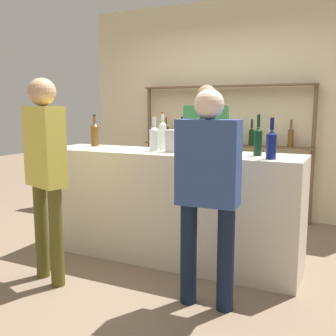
{
  "coord_description": "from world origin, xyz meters",
  "views": [
    {
      "loc": [
        1.54,
        -3.24,
        1.42
      ],
      "look_at": [
        0.0,
        0.0,
        0.87
      ],
      "focal_mm": 42.0,
      "sensor_mm": 36.0,
      "label": 1
    }
  ],
  "objects_px": {
    "counter_bottle_2": "(95,134)",
    "wine_glass": "(235,144)",
    "customer_right": "(208,183)",
    "counter_bottle_5": "(201,139)",
    "counter_bottle_3": "(258,140)",
    "customer_left": "(45,163)",
    "counter_bottle_1": "(271,143)",
    "ice_bucket": "(174,141)",
    "server_behind_counter": "(206,149)",
    "counter_bottle_0": "(163,134)",
    "counter_bottle_4": "(154,137)"
  },
  "relations": [
    {
      "from": "counter_bottle_0",
      "to": "ice_bucket",
      "type": "xyz_separation_m",
      "value": [
        0.2,
        -0.16,
        -0.04
      ]
    },
    {
      "from": "server_behind_counter",
      "to": "counter_bottle_2",
      "type": "bearing_deg",
      "value": -67.82
    },
    {
      "from": "counter_bottle_3",
      "to": "customer_left",
      "type": "height_order",
      "value": "customer_left"
    },
    {
      "from": "counter_bottle_1",
      "to": "customer_left",
      "type": "bearing_deg",
      "value": -156.09
    },
    {
      "from": "counter_bottle_3",
      "to": "counter_bottle_5",
      "type": "bearing_deg",
      "value": -161.44
    },
    {
      "from": "wine_glass",
      "to": "counter_bottle_5",
      "type": "bearing_deg",
      "value": -176.97
    },
    {
      "from": "counter_bottle_5",
      "to": "wine_glass",
      "type": "bearing_deg",
      "value": 3.03
    },
    {
      "from": "counter_bottle_1",
      "to": "customer_left",
      "type": "distance_m",
      "value": 1.79
    },
    {
      "from": "counter_bottle_0",
      "to": "customer_right",
      "type": "xyz_separation_m",
      "value": [
        0.78,
        -0.87,
        -0.26
      ]
    },
    {
      "from": "counter_bottle_4",
      "to": "wine_glass",
      "type": "distance_m",
      "value": 0.79
    },
    {
      "from": "counter_bottle_4",
      "to": "counter_bottle_5",
      "type": "height_order",
      "value": "counter_bottle_5"
    },
    {
      "from": "customer_right",
      "to": "counter_bottle_3",
      "type": "bearing_deg",
      "value": -15.57
    },
    {
      "from": "counter_bottle_1",
      "to": "customer_left",
      "type": "xyz_separation_m",
      "value": [
        -1.63,
        -0.72,
        -0.16
      ]
    },
    {
      "from": "counter_bottle_1",
      "to": "wine_glass",
      "type": "height_order",
      "value": "counter_bottle_1"
    },
    {
      "from": "counter_bottle_5",
      "to": "wine_glass",
      "type": "distance_m",
      "value": 0.29
    },
    {
      "from": "wine_glass",
      "to": "server_behind_counter",
      "type": "bearing_deg",
      "value": 122.3
    },
    {
      "from": "ice_bucket",
      "to": "customer_left",
      "type": "xyz_separation_m",
      "value": [
        -0.73,
        -0.87,
        -0.14
      ]
    },
    {
      "from": "ice_bucket",
      "to": "server_behind_counter",
      "type": "bearing_deg",
      "value": 89.12
    },
    {
      "from": "counter_bottle_1",
      "to": "counter_bottle_3",
      "type": "bearing_deg",
      "value": 129.0
    },
    {
      "from": "counter_bottle_0",
      "to": "counter_bottle_4",
      "type": "relative_size",
      "value": 1.08
    },
    {
      "from": "ice_bucket",
      "to": "customer_left",
      "type": "height_order",
      "value": "customer_left"
    },
    {
      "from": "customer_right",
      "to": "wine_glass",
      "type": "bearing_deg",
      "value": -3.59
    },
    {
      "from": "counter_bottle_2",
      "to": "ice_bucket",
      "type": "xyz_separation_m",
      "value": [
        0.98,
        -0.15,
        -0.03
      ]
    },
    {
      "from": "counter_bottle_3",
      "to": "wine_glass",
      "type": "height_order",
      "value": "counter_bottle_3"
    },
    {
      "from": "counter_bottle_0",
      "to": "wine_glass",
      "type": "bearing_deg",
      "value": -18.55
    },
    {
      "from": "counter_bottle_1",
      "to": "counter_bottle_3",
      "type": "xyz_separation_m",
      "value": [
        -0.14,
        0.18,
        0.01
      ]
    },
    {
      "from": "counter_bottle_1",
      "to": "ice_bucket",
      "type": "distance_m",
      "value": 0.91
    },
    {
      "from": "counter_bottle_3",
      "to": "customer_right",
      "type": "xyz_separation_m",
      "value": [
        -0.17,
        -0.74,
        -0.25
      ]
    },
    {
      "from": "counter_bottle_3",
      "to": "customer_left",
      "type": "relative_size",
      "value": 0.21
    },
    {
      "from": "ice_bucket",
      "to": "customer_left",
      "type": "bearing_deg",
      "value": -130.25
    },
    {
      "from": "wine_glass",
      "to": "customer_left",
      "type": "bearing_deg",
      "value": -149.95
    },
    {
      "from": "counter_bottle_4",
      "to": "server_behind_counter",
      "type": "distance_m",
      "value": 0.87
    },
    {
      "from": "wine_glass",
      "to": "server_behind_counter",
      "type": "relative_size",
      "value": 0.08
    },
    {
      "from": "counter_bottle_5",
      "to": "customer_left",
      "type": "distance_m",
      "value": 1.29
    },
    {
      "from": "counter_bottle_4",
      "to": "counter_bottle_2",
      "type": "bearing_deg",
      "value": 168.41
    },
    {
      "from": "counter_bottle_1",
      "to": "ice_bucket",
      "type": "height_order",
      "value": "counter_bottle_1"
    },
    {
      "from": "counter_bottle_1",
      "to": "server_behind_counter",
      "type": "distance_m",
      "value": 1.31
    },
    {
      "from": "counter_bottle_4",
      "to": "server_behind_counter",
      "type": "xyz_separation_m",
      "value": [
        0.21,
        0.82,
        -0.18
      ]
    },
    {
      "from": "counter_bottle_3",
      "to": "counter_bottle_2",
      "type": "bearing_deg",
      "value": 176.2
    },
    {
      "from": "counter_bottle_0",
      "to": "counter_bottle_4",
      "type": "bearing_deg",
      "value": -90.42
    },
    {
      "from": "customer_right",
      "to": "counter_bottle_5",
      "type": "bearing_deg",
      "value": 22.26
    },
    {
      "from": "customer_right",
      "to": "server_behind_counter",
      "type": "bearing_deg",
      "value": 17.92
    },
    {
      "from": "server_behind_counter",
      "to": "counter_bottle_5",
      "type": "bearing_deg",
      "value": 6.02
    },
    {
      "from": "server_behind_counter",
      "to": "customer_left",
      "type": "xyz_separation_m",
      "value": [
        -0.75,
        -1.68,
        0.02
      ]
    },
    {
      "from": "counter_bottle_5",
      "to": "server_behind_counter",
      "type": "xyz_separation_m",
      "value": [
        -0.29,
        0.93,
        -0.19
      ]
    },
    {
      "from": "counter_bottle_2",
      "to": "wine_glass",
      "type": "bearing_deg",
      "value": -9.02
    },
    {
      "from": "counter_bottle_2",
      "to": "server_behind_counter",
      "type": "distance_m",
      "value": 1.21
    },
    {
      "from": "counter_bottle_0",
      "to": "server_behind_counter",
      "type": "relative_size",
      "value": 0.21
    },
    {
      "from": "customer_left",
      "to": "counter_bottle_3",
      "type": "bearing_deg",
      "value": -39.33
    },
    {
      "from": "counter_bottle_5",
      "to": "counter_bottle_4",
      "type": "bearing_deg",
      "value": 168.36
    }
  ]
}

